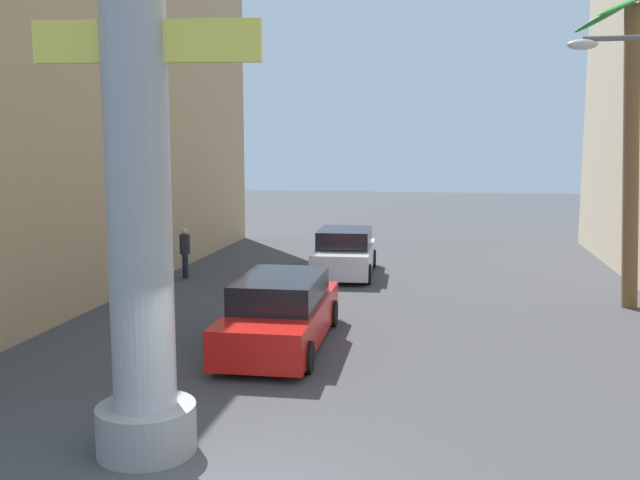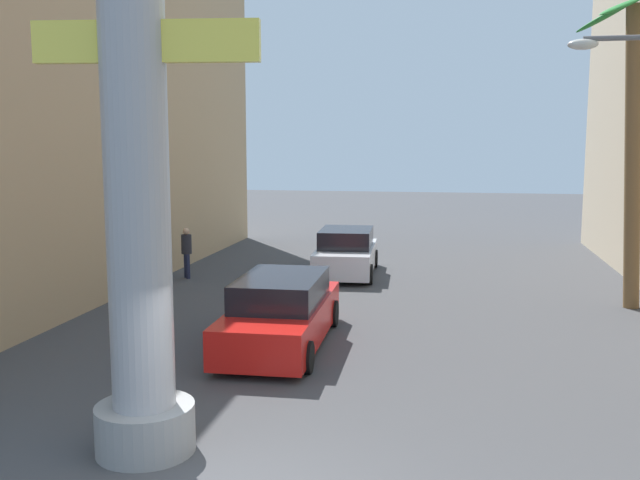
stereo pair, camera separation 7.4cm
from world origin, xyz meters
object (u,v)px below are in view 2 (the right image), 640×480
at_px(car_far, 346,253).
at_px(pedestrian_far_left, 187,249).
at_px(palm_tree_mid_right, 635,128).
at_px(car_lead, 281,313).
at_px(neon_sign_pole, 134,95).

bearing_deg(car_far, pedestrian_far_left, -162.88).
bearing_deg(car_far, palm_tree_mid_right, -22.83).
height_order(car_lead, palm_tree_mid_right, palm_tree_mid_right).
relative_size(car_far, palm_tree_mid_right, 0.54).
height_order(neon_sign_pole, pedestrian_far_left, neon_sign_pole).
distance_m(car_far, palm_tree_mid_right, 9.74).
relative_size(car_lead, pedestrian_far_left, 3.12).
distance_m(car_lead, pedestrian_far_left, 8.62).
bearing_deg(car_lead, car_far, 88.94).
xyz_separation_m(neon_sign_pole, car_far, (0.81, 14.31, -4.36)).
height_order(neon_sign_pole, palm_tree_mid_right, neon_sign_pole).
relative_size(neon_sign_pole, palm_tree_mid_right, 1.39).
relative_size(neon_sign_pole, pedestrian_far_left, 6.84).
height_order(car_lead, pedestrian_far_left, pedestrian_far_left).
relative_size(car_far, pedestrian_far_left, 2.65).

